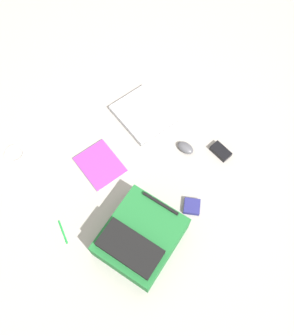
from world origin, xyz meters
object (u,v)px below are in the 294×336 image
(laptop, at_px, (143,114))
(computer_mouse, at_px, (185,148))
(backpack, at_px, (140,238))
(book_blue, at_px, (100,165))
(earbud_pouch, at_px, (192,206))
(power_brick, at_px, (221,151))
(pen_black, at_px, (63,232))
(cable_coil, at_px, (15,154))

(laptop, height_order, computer_mouse, computer_mouse)
(backpack, height_order, book_blue, backpack)
(laptop, relative_size, earbud_pouch, 3.91)
(laptop, height_order, power_brick, laptop)
(book_blue, bearing_deg, pen_black, 26.60)
(book_blue, relative_size, power_brick, 2.22)
(laptop, xyz_separation_m, computer_mouse, (-0.05, 0.33, 0.00))
(computer_mouse, bearing_deg, cable_coil, -48.61)
(book_blue, bearing_deg, computer_mouse, 153.22)
(computer_mouse, relative_size, cable_coil, 0.84)
(computer_mouse, xyz_separation_m, pen_black, (0.81, -0.03, -0.01))
(computer_mouse, relative_size, earbud_pouch, 1.18)
(laptop, distance_m, pen_black, 0.82)
(backpack, relative_size, laptop, 1.43)
(laptop, bearing_deg, cable_coil, -19.05)
(backpack, height_order, power_brick, backpack)
(laptop, bearing_deg, computer_mouse, 98.07)
(pen_black, bearing_deg, earbud_pouch, 152.40)
(laptop, height_order, book_blue, laptop)
(book_blue, xyz_separation_m, cable_coil, (0.33, -0.36, -0.00))
(backpack, xyz_separation_m, computer_mouse, (-0.53, -0.26, -0.06))
(backpack, xyz_separation_m, cable_coil, (0.24, -0.83, -0.08))
(pen_black, bearing_deg, book_blue, -153.40)
(computer_mouse, distance_m, power_brick, 0.20)
(pen_black, xyz_separation_m, earbud_pouch, (-0.60, 0.32, 0.01))
(power_brick, bearing_deg, laptop, -68.33)
(backpack, relative_size, book_blue, 1.84)
(book_blue, height_order, earbud_pouch, earbud_pouch)
(backpack, relative_size, earbud_pouch, 5.60)
(backpack, bearing_deg, pen_black, -46.30)
(cable_coil, distance_m, power_brick, 1.16)
(pen_black, bearing_deg, laptop, -158.88)
(laptop, distance_m, earbud_pouch, 0.63)
(backpack, distance_m, pen_black, 0.41)
(computer_mouse, bearing_deg, backpack, 14.05)
(backpack, relative_size, pen_black, 3.55)
(cable_coil, bearing_deg, computer_mouse, 143.10)
(cable_coil, xyz_separation_m, power_brick, (-0.91, 0.72, 0.01))
(backpack, xyz_separation_m, earbud_pouch, (-0.33, 0.03, -0.07))
(computer_mouse, bearing_deg, power_brick, 123.10)
(book_blue, bearing_deg, earbud_pouch, 114.93)
(backpack, distance_m, computer_mouse, 0.59)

